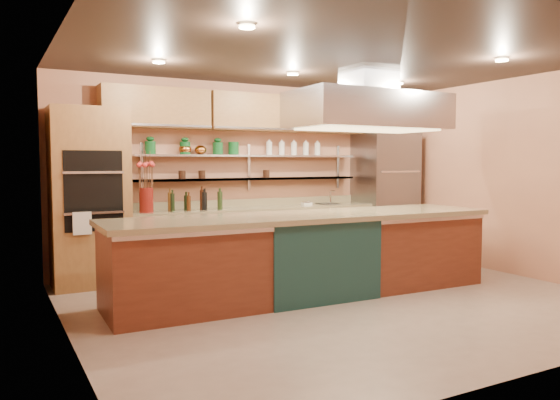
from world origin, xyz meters
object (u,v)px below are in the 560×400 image
island (307,255)px  green_canister (234,148)px  kitchen_scale (307,203)px  copper_kettle (200,150)px  refrigerator (385,195)px  flower_vase (146,200)px

island → green_canister: green_canister is taller
kitchen_scale → copper_kettle: size_ratio=0.85×
refrigerator → island: 3.16m
copper_kettle → island: bearing=-72.3°
copper_kettle → green_canister: green_canister is taller
copper_kettle → green_canister: bearing=0.0°
flower_vase → kitchen_scale: (2.52, 0.00, -0.13)m
copper_kettle → green_canister: (0.52, 0.00, 0.03)m
refrigerator → flower_vase: bearing=179.9°
flower_vase → copper_kettle: size_ratio=1.95×
copper_kettle → green_canister: size_ratio=0.90×
island → kitchen_scale: bearing=60.3°
green_canister → flower_vase: bearing=-170.9°
refrigerator → kitchen_scale: refrigerator is taller
island → kitchen_scale: kitchen_scale is taller
island → green_canister: bearing=94.4°
flower_vase → green_canister: green_canister is taller
kitchen_scale → green_canister: size_ratio=0.77×
refrigerator → flower_vase: 4.08m
kitchen_scale → copper_kettle: copper_kettle is taller
refrigerator → island: (-2.60, -1.72, -0.56)m
island → copper_kettle: bearing=109.1°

